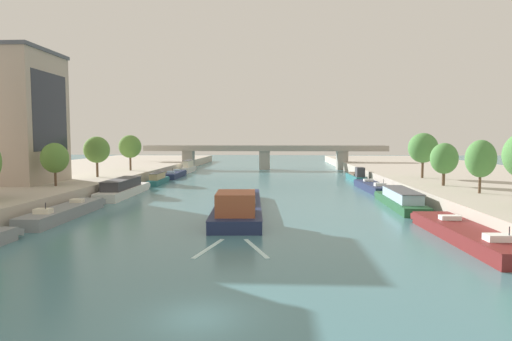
% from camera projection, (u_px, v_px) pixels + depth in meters
% --- Properties ---
extents(ground_plane, '(400.00, 400.00, 0.00)m').
position_uv_depth(ground_plane, '(199.00, 318.00, 20.13)').
color(ground_plane, teal).
extents(quay_left, '(36.00, 170.00, 2.13)m').
position_uv_depth(quay_left, '(40.00, 180.00, 76.82)').
color(quay_left, '#B7AD9E').
rests_on(quay_left, ground).
extents(quay_right, '(36.00, 170.00, 2.13)m').
position_uv_depth(quay_right, '(486.00, 182.00, 72.83)').
color(quay_right, '#B7AD9E').
rests_on(quay_right, ground).
extents(barge_midriver, '(6.36, 25.17, 3.33)m').
position_uv_depth(barge_midriver, '(238.00, 205.00, 48.03)').
color(barge_midriver, '#1E284C').
rests_on(barge_midriver, ground).
extents(wake_behind_barge, '(5.59, 6.07, 0.03)m').
position_uv_depth(wake_behind_barge, '(232.00, 248.00, 32.94)').
color(wake_behind_barge, silver).
rests_on(wake_behind_barge, ground).
extents(moored_boat_left_midway, '(2.96, 15.35, 2.31)m').
position_uv_depth(moored_boat_left_midway, '(65.00, 212.00, 45.61)').
color(moored_boat_left_midway, gray).
rests_on(moored_boat_left_midway, ground).
extents(moored_boat_left_downstream, '(3.56, 16.99, 2.56)m').
position_uv_depth(moored_boat_left_downstream, '(124.00, 188.00, 63.22)').
color(moored_boat_left_downstream, silver).
rests_on(moored_boat_left_downstream, ground).
extents(moored_boat_left_lone, '(2.22, 10.94, 2.20)m').
position_uv_depth(moored_boat_left_lone, '(158.00, 179.00, 79.45)').
color(moored_boat_left_lone, '#23666B').
rests_on(moored_boat_left_lone, ground).
extents(moored_boat_left_gap_after, '(2.93, 13.65, 2.26)m').
position_uv_depth(moored_boat_left_gap_after, '(175.00, 174.00, 93.51)').
color(moored_boat_left_gap_after, '#1E284C').
rests_on(moored_boat_left_gap_after, ground).
extents(moored_boat_left_far, '(1.74, 10.58, 3.03)m').
position_uv_depth(moored_boat_left_far, '(189.00, 167.00, 107.50)').
color(moored_boat_left_far, silver).
rests_on(moored_boat_left_far, ground).
extents(moored_boat_right_second, '(4.14, 17.00, 2.27)m').
position_uv_depth(moored_boat_right_second, '(467.00, 234.00, 35.11)').
color(moored_boat_right_second, maroon).
rests_on(moored_boat_right_second, ground).
extents(moored_boat_right_lone, '(3.38, 16.44, 2.24)m').
position_uv_depth(moored_boat_right_lone, '(400.00, 199.00, 52.81)').
color(moored_boat_right_lone, '#235633').
rests_on(moored_boat_right_lone, ground).
extents(moored_boat_right_near, '(3.61, 15.41, 2.27)m').
position_uv_depth(moored_boat_right_near, '(373.00, 187.00, 69.80)').
color(moored_boat_right_near, '#1E284C').
rests_on(moored_boat_right_near, ground).
extents(moored_boat_right_gap_after, '(2.19, 12.37, 2.96)m').
position_uv_depth(moored_boat_right_gap_after, '(356.00, 177.00, 85.14)').
color(moored_boat_right_gap_after, '#23666B').
rests_on(moored_boat_right_gap_after, ground).
extents(tree_left_midway, '(3.56, 3.56, 5.72)m').
position_uv_depth(tree_left_midway, '(55.00, 158.00, 56.67)').
color(tree_left_midway, brown).
rests_on(tree_left_midway, quay_left).
extents(tree_left_end_of_row, '(4.14, 4.14, 6.62)m').
position_uv_depth(tree_left_end_of_row, '(97.00, 150.00, 70.10)').
color(tree_left_end_of_row, brown).
rests_on(tree_left_end_of_row, quay_left).
extents(tree_left_distant, '(4.36, 4.36, 6.96)m').
position_uv_depth(tree_left_distant, '(130.00, 147.00, 84.58)').
color(tree_left_distant, brown).
rests_on(tree_left_distant, quay_left).
extents(tree_right_second, '(3.34, 3.34, 6.14)m').
position_uv_depth(tree_right_second, '(481.00, 159.00, 49.08)').
color(tree_right_second, brown).
rests_on(tree_right_second, quay_right).
extents(tree_right_far, '(3.55, 3.55, 5.70)m').
position_uv_depth(tree_right_far, '(444.00, 159.00, 57.16)').
color(tree_right_far, brown).
rests_on(tree_right_far, quay_right).
extents(tree_right_by_lamp, '(4.55, 4.55, 7.16)m').
position_uv_depth(tree_right_by_lamp, '(423.00, 148.00, 68.14)').
color(tree_right_by_lamp, brown).
rests_on(tree_right_by_lamp, quay_right).
extents(building_left_tall, '(14.23, 11.67, 18.68)m').
position_uv_depth(building_left_tall, '(3.00, 117.00, 60.80)').
color(building_left_tall, '#A89989').
rests_on(building_left_tall, quay_left).
extents(bridge_far, '(65.97, 4.40, 6.51)m').
position_uv_depth(bridge_far, '(265.00, 154.00, 117.12)').
color(bridge_far, '#9E998E').
rests_on(bridge_far, ground).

